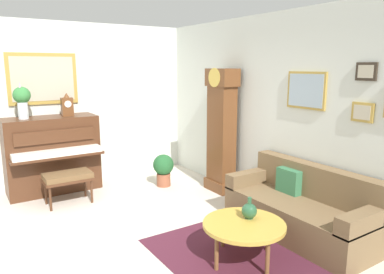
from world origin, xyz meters
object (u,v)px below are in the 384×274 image
(green_jug, at_px, (249,211))
(coffee_table, at_px, (244,226))
(flower_vase, at_px, (22,99))
(mantel_clock, at_px, (67,105))
(piano_bench, at_px, (68,178))
(grandfather_clock, at_px, (221,134))
(piano, at_px, (53,154))
(couch, at_px, (301,209))
(potted_plant, at_px, (163,168))

(green_jug, bearing_deg, coffee_table, -63.22)
(flower_vase, bearing_deg, mantel_clock, 89.96)
(piano_bench, relative_size, grandfather_clock, 0.34)
(piano, bearing_deg, coffee_table, 19.06)
(piano, height_order, flower_vase, flower_vase)
(piano, bearing_deg, green_jug, 21.30)
(piano, height_order, couch, piano)
(mantel_clock, bearing_deg, flower_vase, -90.04)
(piano, xyz_separation_m, green_jug, (3.35, 1.31, -0.12))
(couch, bearing_deg, flower_vase, -141.74)
(piano_bench, bearing_deg, piano, -176.36)
(couch, xyz_separation_m, coffee_table, (0.11, -1.04, 0.08))
(piano, xyz_separation_m, piano_bench, (0.71, 0.05, -0.22))
(couch, height_order, green_jug, couch)
(coffee_table, distance_m, potted_plant, 2.68)
(couch, distance_m, green_jug, 0.93)
(piano_bench, bearing_deg, couch, 39.98)
(piano_bench, height_order, green_jug, green_jug)
(coffee_table, height_order, flower_vase, flower_vase)
(couch, height_order, potted_plant, couch)
(potted_plant, bearing_deg, green_jug, -7.62)
(couch, xyz_separation_m, mantel_clock, (-3.30, -1.93, 1.11))
(potted_plant, bearing_deg, piano, -115.10)
(piano_bench, relative_size, green_jug, 2.92)
(mantel_clock, relative_size, flower_vase, 0.66)
(couch, xyz_separation_m, green_jug, (0.05, -0.91, 0.20))
(couch, relative_size, green_jug, 7.92)
(piano_bench, distance_m, potted_plant, 1.61)
(flower_vase, relative_size, potted_plant, 1.04)
(piano_bench, height_order, coffee_table, piano_bench)
(mantel_clock, bearing_deg, piano_bench, -18.52)
(grandfather_clock, bearing_deg, coffee_table, -31.34)
(piano, height_order, grandfather_clock, grandfather_clock)
(couch, bearing_deg, potted_plant, -167.40)
(couch, height_order, mantel_clock, mantel_clock)
(grandfather_clock, xyz_separation_m, green_jug, (1.86, -1.05, -0.45))
(couch, height_order, flower_vase, flower_vase)
(grandfather_clock, distance_m, mantel_clock, 2.59)
(green_jug, bearing_deg, mantel_clock, -163.02)
(couch, bearing_deg, grandfather_clock, 175.70)
(grandfather_clock, xyz_separation_m, potted_plant, (-0.71, -0.70, -0.64))
(piano_bench, bearing_deg, green_jug, 25.56)
(piano_bench, height_order, potted_plant, potted_plant)
(piano_bench, height_order, couch, couch)
(piano, xyz_separation_m, grandfather_clock, (1.49, 2.35, 0.34))
(piano_bench, bearing_deg, mantel_clock, 161.48)
(piano, distance_m, coffee_table, 3.62)
(mantel_clock, bearing_deg, grandfather_clock, 54.32)
(coffee_table, bearing_deg, flower_vase, -155.35)
(grandfather_clock, distance_m, potted_plant, 1.19)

